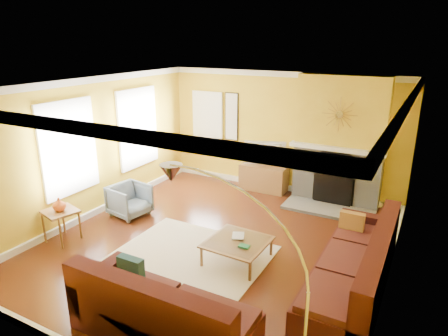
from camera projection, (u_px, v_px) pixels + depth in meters
The scene contains 27 objects.
floor at pixel (217, 243), 6.92m from camera, with size 5.50×6.00×0.02m, color #602B14.
ceiling at pixel (216, 84), 6.07m from camera, with size 5.50×6.00×0.02m, color white.
wall_back at pixel (281, 132), 9.01m from camera, with size 5.50×0.02×2.70m, color gold.
wall_front at pixel (69, 253), 3.97m from camera, with size 5.50×0.02×2.70m, color gold.
wall_left at pixel (92, 148), 7.74m from camera, with size 0.02×6.00×2.70m, color gold.
wall_right at pixel (399, 200), 5.25m from camera, with size 0.02×6.00×2.70m, color gold.
baseboard at pixel (217, 240), 6.90m from camera, with size 5.50×6.00×0.12m, color white, non-canonical shape.
crown_molding at pixel (216, 89), 6.09m from camera, with size 5.50×6.00×0.12m, color white, non-canonical shape.
window_left_near at pixel (137, 128), 8.76m from camera, with size 0.06×1.22×1.72m, color white.
window_left_far at pixel (68, 148), 7.17m from camera, with size 0.06×1.22×1.72m, color white.
window_back at pixel (208, 116), 9.76m from camera, with size 0.82×0.06×1.22m, color white.
wall_art at pixel (232, 117), 9.46m from camera, with size 0.34×0.04×1.14m, color white.
fireplace at pixel (340, 141), 8.23m from camera, with size 1.80×0.40×2.70m, color gray, non-canonical shape.
mantel at pixel (336, 149), 8.06m from camera, with size 1.92×0.22×0.08m, color white.
hearth at pixel (328, 210), 8.18m from camera, with size 1.80×0.70×0.06m, color gray.
sunburst at pixel (340, 114), 7.85m from camera, with size 0.70×0.04×0.70m, color olive, non-canonical shape.
rug at pixel (193, 254), 6.56m from camera, with size 2.40×1.80×0.02m, color beige.
sectional_sofa at pixel (258, 256), 5.63m from camera, with size 3.30×3.84×0.90m, color #471916, non-canonical shape.
coffee_table at pixel (237, 251), 6.30m from camera, with size 0.91×0.91×0.36m, color white, non-canonical shape.
media_console at pixel (264, 178), 9.26m from camera, with size 1.08×0.48×0.59m, color olive.
tv at pixel (265, 154), 9.08m from camera, with size 0.96×0.13×0.55m, color black.
subwoofer at pixel (272, 186), 9.16m from camera, with size 0.30×0.30×0.30m, color white.
armchair at pixel (130, 200), 7.91m from camera, with size 0.68×0.70×0.64m, color slate.
side_table at pixel (62, 226), 6.92m from camera, with size 0.52×0.52×0.57m, color olive, non-canonical shape.
vase at pixel (59, 204), 6.79m from camera, with size 0.22×0.22×0.23m, color #D8591E.
book at pixel (232, 236), 6.38m from camera, with size 0.19×0.25×0.02m, color white.
arc_lamp at pixel (241, 295), 3.66m from camera, with size 1.44×0.36×2.28m, color silver, non-canonical shape.
Camera 1 is at (3.03, -5.37, 3.39)m, focal length 32.00 mm.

